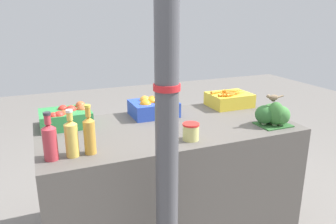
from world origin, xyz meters
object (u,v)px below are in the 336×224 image
at_px(juice_bottle_ruby, 50,140).
at_px(broccoli_pile, 273,114).
at_px(sparrow_bird, 273,97).
at_px(support_pole, 167,111).
at_px(carrot_crate, 229,99).
at_px(juice_bottle_amber, 89,134).
at_px(apple_crate, 66,117).
at_px(orange_crate, 153,107).
at_px(juice_bottle_golden, 71,137).
at_px(pickle_jar, 191,132).

bearing_deg(juice_bottle_ruby, broccoli_pile, -0.07).
bearing_deg(sparrow_bird, support_pole, 27.38).
distance_m(support_pole, broccoli_pile, 1.05).
height_order(carrot_crate, juice_bottle_amber, juice_bottle_amber).
relative_size(apple_crate, orange_crate, 1.00).
distance_m(juice_bottle_ruby, juice_bottle_golden, 0.11).
height_order(broccoli_pile, juice_bottle_ruby, juice_bottle_ruby).
xyz_separation_m(apple_crate, broccoli_pile, (1.32, -0.53, 0.01)).
xyz_separation_m(orange_crate, broccoli_pile, (0.68, -0.53, 0.01)).
bearing_deg(orange_crate, apple_crate, -179.58).
bearing_deg(juice_bottle_golden, broccoli_pile, -0.08).
bearing_deg(broccoli_pile, orange_crate, 142.14).
relative_size(support_pole, orange_crate, 6.82).
height_order(broccoli_pile, sparrow_bird, sparrow_bird).
xyz_separation_m(support_pole, juice_bottle_amber, (-0.30, 0.38, -0.20)).
height_order(carrot_crate, pickle_jar, carrot_crate).
bearing_deg(support_pole, orange_crate, 74.02).
relative_size(carrot_crate, juice_bottle_ruby, 1.28).
distance_m(juice_bottle_ruby, juice_bottle_amber, 0.21).
bearing_deg(juice_bottle_amber, carrot_crate, 23.01).
bearing_deg(juice_bottle_ruby, juice_bottle_golden, 0.00).
xyz_separation_m(carrot_crate, juice_bottle_ruby, (-1.44, -0.52, 0.05)).
relative_size(juice_bottle_ruby, pickle_jar, 2.48).
distance_m(orange_crate, juice_bottle_ruby, 0.94).
relative_size(support_pole, pickle_jar, 21.72).
relative_size(support_pole, juice_bottle_amber, 8.21).
bearing_deg(broccoli_pile, apple_crate, 158.23).
relative_size(support_pole, carrot_crate, 6.82).
xyz_separation_m(juice_bottle_amber, pickle_jar, (0.61, -0.03, -0.06)).
relative_size(pickle_jar, sparrow_bird, 0.78).
bearing_deg(pickle_jar, support_pole, -130.73).
bearing_deg(juice_bottle_ruby, support_pole, -36.78).
distance_m(juice_bottle_ruby, sparrow_bird, 1.45).
relative_size(apple_crate, sparrow_bird, 2.49).
xyz_separation_m(support_pole, sparrow_bird, (0.93, 0.38, -0.12)).
height_order(broccoli_pile, juice_bottle_amber, juice_bottle_amber).
height_order(pickle_jar, sparrow_bird, sparrow_bird).
bearing_deg(sparrow_bird, carrot_crate, -84.61).
height_order(apple_crate, pickle_jar, apple_crate).
bearing_deg(juice_bottle_golden, orange_crate, 38.75).
bearing_deg(sparrow_bird, juice_bottle_amber, 5.19).
bearing_deg(pickle_jar, sparrow_bird, 2.59).
bearing_deg(support_pole, apple_crate, 112.48).
xyz_separation_m(juice_bottle_ruby, sparrow_bird, (1.44, -0.00, 0.09)).
bearing_deg(orange_crate, broccoli_pile, -37.86).
bearing_deg(sparrow_bird, juice_bottle_golden, 5.20).
xyz_separation_m(broccoli_pile, juice_bottle_golden, (-1.34, 0.00, 0.03)).
bearing_deg(carrot_crate, pickle_jar, -138.63).
bearing_deg(broccoli_pile, pickle_jar, -177.42).
bearing_deg(apple_crate, juice_bottle_golden, -92.64).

